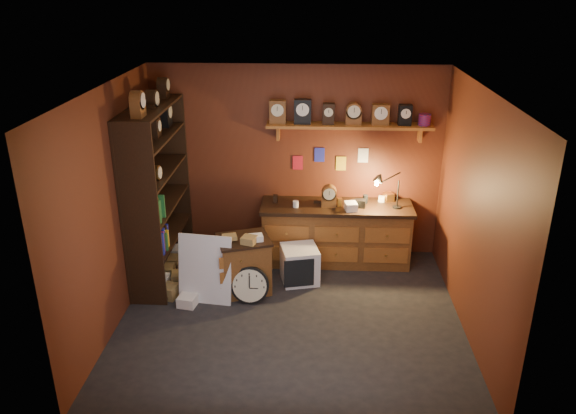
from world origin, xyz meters
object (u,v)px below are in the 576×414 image
at_px(big_round_clock, 250,285).
at_px(workbench, 336,230).
at_px(low_cabinet, 244,262).
at_px(shelving_unit, 155,187).

bearing_deg(big_round_clock, workbench, 46.74).
bearing_deg(low_cabinet, workbench, 17.59).
bearing_deg(big_round_clock, shelving_unit, 152.72).
bearing_deg(workbench, shelving_unit, -168.16).
height_order(low_cabinet, big_round_clock, low_cabinet).
bearing_deg(workbench, low_cabinet, -143.58).
bearing_deg(workbench, big_round_clock, -133.26).
xyz_separation_m(shelving_unit, low_cabinet, (1.17, -0.38, -0.85)).
distance_m(shelving_unit, low_cabinet, 1.50).
relative_size(low_cabinet, big_round_clock, 1.72).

